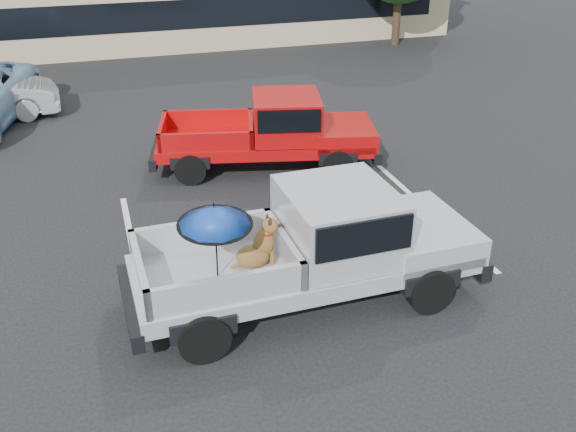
% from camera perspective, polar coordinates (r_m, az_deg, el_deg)
% --- Properties ---
extents(ground, '(90.00, 90.00, 0.00)m').
position_cam_1_polar(ground, '(10.86, 3.52, -6.37)').
color(ground, black).
rests_on(ground, ground).
extents(stripe_left, '(0.12, 5.00, 0.01)m').
position_cam_1_polar(stripe_left, '(12.02, -13.50, -3.50)').
color(stripe_left, silver).
rests_on(stripe_left, ground).
extents(stripe_right, '(0.12, 5.00, 0.01)m').
position_cam_1_polar(stripe_right, '(13.58, 12.44, 0.44)').
color(stripe_right, silver).
rests_on(stripe_right, ground).
extents(silver_pickup, '(5.73, 2.22, 2.06)m').
position_cam_1_polar(silver_pickup, '(10.10, 3.19, -2.16)').
color(silver_pickup, black).
rests_on(silver_pickup, ground).
extents(red_pickup, '(5.51, 2.95, 1.73)m').
position_cam_1_polar(red_pickup, '(15.05, -0.74, 7.76)').
color(red_pickup, black).
rests_on(red_pickup, ground).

